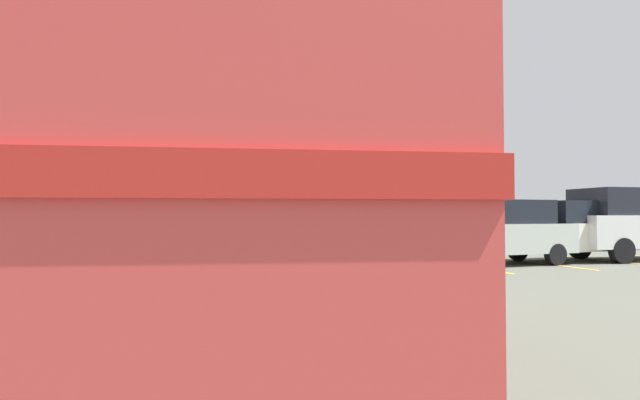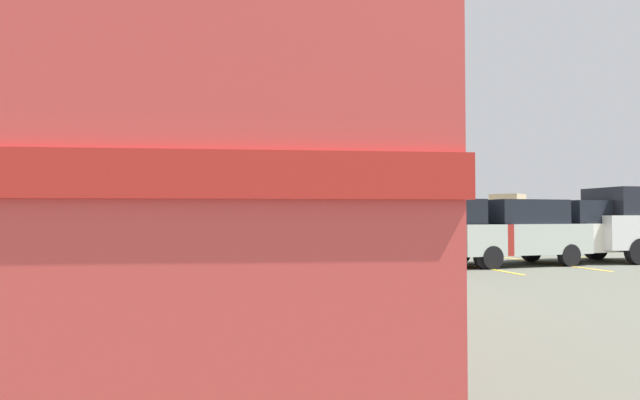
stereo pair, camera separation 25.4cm
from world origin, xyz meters
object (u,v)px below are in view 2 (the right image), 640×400
(vintage_coach, at_px, (242,167))
(parked_car_middle, at_px, (515,232))
(parked_car_far, at_px, (584,231))
(parked_car_nearest, at_px, (431,232))
(lamp_post, at_px, (278,151))

(vintage_coach, distance_m, parked_car_middle, 10.60)
(vintage_coach, height_order, parked_car_far, vintage_coach)
(parked_car_nearest, bearing_deg, vintage_coach, 142.28)
(parked_car_middle, xyz_separation_m, lamp_post, (-6.40, 2.50, 2.42))
(parked_car_nearest, distance_m, parked_car_far, 5.21)
(vintage_coach, xyz_separation_m, parked_car_middle, (8.52, 6.23, -1.08))
(parked_car_middle, bearing_deg, vintage_coach, 124.40)
(parked_car_middle, bearing_deg, parked_car_far, -86.13)
(parked_car_nearest, relative_size, parked_car_middle, 1.02)
(parked_car_far, relative_size, lamp_post, 0.70)
(parked_car_nearest, height_order, lamp_post, lamp_post)
(vintage_coach, distance_m, lamp_post, 9.08)
(vintage_coach, relative_size, parked_car_nearest, 2.09)
(parked_car_middle, bearing_deg, lamp_post, 66.89)
(lamp_post, bearing_deg, parked_car_nearest, -31.63)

